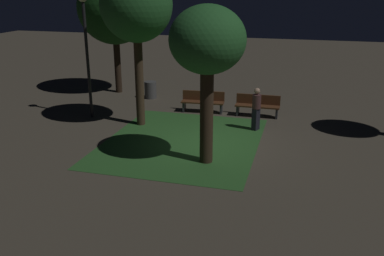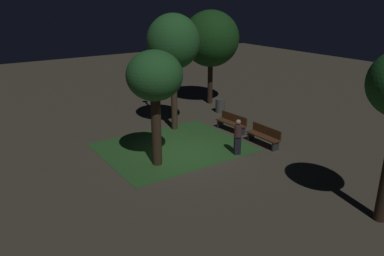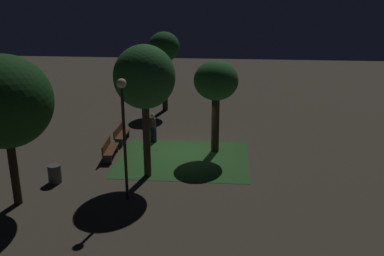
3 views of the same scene
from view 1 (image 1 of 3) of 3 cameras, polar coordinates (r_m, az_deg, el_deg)
ground_plane at (r=14.51m, az=2.53°, el=-2.07°), size 60.00×60.00×0.00m
grass_lawn at (r=14.66m, az=-1.30°, el=-1.80°), size 5.20×6.36×0.01m
bench_back_row at (r=17.54m, az=8.86°, el=3.11°), size 1.80×0.48×0.88m
bench_corner at (r=17.93m, az=1.49°, el=3.68°), size 1.83×0.61×0.88m
tree_left_canopy at (r=21.13m, az=-10.46°, el=15.65°), size 3.49×3.49×5.83m
tree_tall_center at (r=12.07m, az=2.10°, el=11.34°), size 2.19×2.19×4.69m
tree_back_right at (r=15.73m, az=-7.55°, el=16.03°), size 2.60×2.60×5.84m
lamp_post_plaza_east at (r=17.17m, az=-14.19°, el=12.02°), size 0.36×0.36×4.90m
trash_bin at (r=20.26m, az=-5.63°, el=5.15°), size 0.56×0.56×0.80m
pedestrian at (r=15.74m, az=8.69°, el=2.68°), size 0.32×0.34×1.61m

